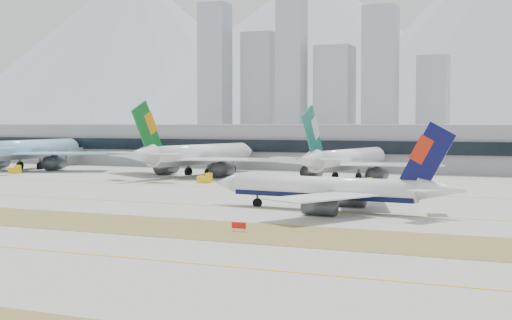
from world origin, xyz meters
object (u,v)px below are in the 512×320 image
at_px(terminal, 340,146).
at_px(widebody_cathay, 345,161).
at_px(widebody_eva, 196,156).
at_px(taxiing_airliner, 331,189).
at_px(widebody_korean, 28,151).

bearing_deg(terminal, widebody_cathay, -72.22).
bearing_deg(terminal, widebody_eva, -117.62).
bearing_deg(taxiing_airliner, widebody_korean, -22.91).
bearing_deg(widebody_cathay, taxiing_airliner, -157.99).
relative_size(taxiing_airliner, terminal, 0.17).
distance_m(widebody_cathay, terminal, 56.56).
xyz_separation_m(widebody_eva, widebody_cathay, (45.38, -0.08, -0.45)).
distance_m(taxiing_airliner, terminal, 123.37).
relative_size(widebody_korean, widebody_cathay, 1.17).
bearing_deg(terminal, widebody_korean, -151.79).
relative_size(widebody_eva, terminal, 0.22).
xyz_separation_m(widebody_korean, terminal, (93.55, 50.19, 1.27)).
height_order(taxiing_airliner, widebody_cathay, widebody_cathay).
relative_size(widebody_cathay, terminal, 0.20).
relative_size(taxiing_airliner, widebody_korean, 0.73).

